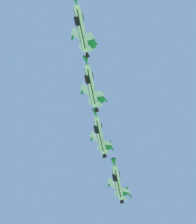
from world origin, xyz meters
TOP-DOWN VIEW (x-y plane):
  - fighter_jet_lead at (-15.58, 33.45)m, footprint 7.05×15.93m
  - fighter_jet_left_wing at (-16.52, 49.18)m, footprint 7.35×15.93m
  - fighter_jet_right_wing at (-17.86, 66.50)m, footprint 7.07×15.93m
  - fighter_jet_left_outer at (-15.88, 83.18)m, footprint 7.29×15.93m

SIDE VIEW (x-z plane):
  - fighter_jet_lead at x=-15.58m, z-range 113.46..121.44m
  - fighter_jet_left_wing at x=-16.52m, z-range 114.04..121.78m
  - fighter_jet_left_outer at x=-15.88m, z-range 117.66..125.46m
  - fighter_jet_right_wing at x=-17.86m, z-range 118.35..126.32m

